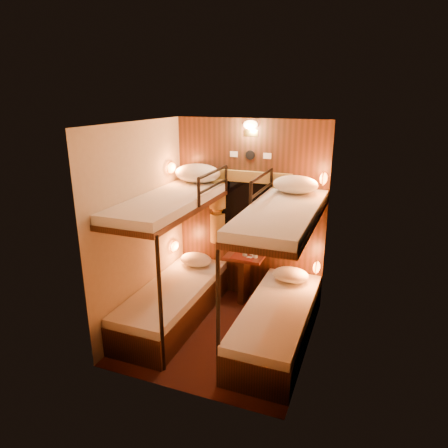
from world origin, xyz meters
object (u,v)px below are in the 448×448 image
at_px(bottle_left, 245,249).
at_px(bottle_right, 255,250).
at_px(table, 244,272).
at_px(bunk_right, 278,297).
at_px(bunk_left, 173,278).

height_order(bottle_left, bottle_right, bottle_right).
xyz_separation_m(bottle_left, bottle_right, (0.14, 0.00, 0.01)).
bearing_deg(table, bunk_right, -50.33).
height_order(table, bottle_left, bottle_left).
relative_size(bunk_left, table, 2.90).
relative_size(bottle_left, bottle_right, 0.94).
distance_m(table, bottle_left, 0.34).
relative_size(bunk_left, bottle_right, 7.51).
height_order(bunk_right, bottle_right, bunk_right).
distance_m(bottle_left, bottle_right, 0.14).
bearing_deg(table, bottle_right, -3.25).
relative_size(bunk_right, table, 2.90).
bearing_deg(bottle_right, bunk_left, -135.86).
xyz_separation_m(table, bottle_right, (0.15, -0.01, 0.34)).
relative_size(bunk_right, bottle_left, 8.00).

